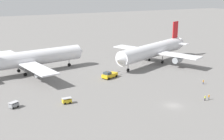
# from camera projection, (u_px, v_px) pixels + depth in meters

# --- Properties ---
(ground_plane) EXTENTS (600.00, 600.00, 0.00)m
(ground_plane) POSITION_uv_depth(u_px,v_px,m) (173.00, 106.00, 88.91)
(ground_plane) COLOR slate
(airliner_at_gate_left) EXTENTS (49.07, 47.99, 16.57)m
(airliner_at_gate_left) POSITION_uv_depth(u_px,v_px,m) (28.00, 59.00, 120.59)
(airliner_at_gate_left) COLOR silver
(airliner_at_gate_left) RESTS_ON ground
(airliner_being_pushed) EXTENTS (46.31, 40.75, 16.66)m
(airliner_being_pushed) POSITION_uv_depth(u_px,v_px,m) (153.00, 50.00, 135.52)
(airliner_being_pushed) COLOR silver
(airliner_being_pushed) RESTS_ON ground
(pushback_tug) EXTENTS (9.20, 5.26, 2.86)m
(pushback_tug) POSITION_uv_depth(u_px,v_px,m) (109.00, 75.00, 115.13)
(pushback_tug) COLOR gold
(pushback_tug) RESTS_ON ground
(gse_baggage_cart_near_cluster) EXTENTS (2.76, 1.64, 1.71)m
(gse_baggage_cart_near_cluster) POSITION_uv_depth(u_px,v_px,m) (67.00, 101.00, 90.25)
(gse_baggage_cart_near_cluster) COLOR gold
(gse_baggage_cart_near_cluster) RESTS_ON ground
(gse_baggage_cart_trailing) EXTENTS (3.15, 2.72, 1.71)m
(gse_baggage_cart_trailing) POSITION_uv_depth(u_px,v_px,m) (14.00, 105.00, 87.08)
(gse_baggage_cart_trailing) COLOR gray
(gse_baggage_cart_trailing) RESTS_ON ground
(ground_crew_ramp_agent_by_cones) EXTENTS (0.36, 0.36, 1.60)m
(ground_crew_ramp_agent_by_cones) POSITION_uv_depth(u_px,v_px,m) (205.00, 98.00, 92.50)
(ground_crew_ramp_agent_by_cones) COLOR black
(ground_crew_ramp_agent_by_cones) RESTS_ON ground
(ground_crew_marshaller_foreground) EXTENTS (0.45, 0.37, 1.58)m
(ground_crew_marshaller_foreground) POSITION_uv_depth(u_px,v_px,m) (203.00, 82.00, 108.03)
(ground_crew_marshaller_foreground) COLOR #2D3351
(ground_crew_marshaller_foreground) RESTS_ON ground
(ground_crew_wing_walker_right) EXTENTS (0.50, 0.36, 1.66)m
(ground_crew_wing_walker_right) POSITION_uv_depth(u_px,v_px,m) (209.00, 97.00, 93.31)
(ground_crew_wing_walker_right) COLOR #4C4C51
(ground_crew_wing_walker_right) RESTS_ON ground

